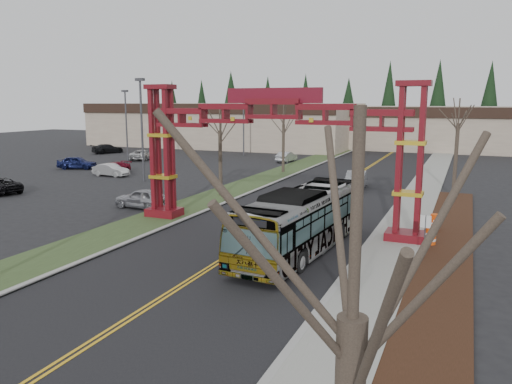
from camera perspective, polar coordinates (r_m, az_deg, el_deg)
The scene contains 33 objects.
ground at distance 16.86m, azimuth -22.01°, elevation -18.01°, with size 200.00×200.00×0.00m, color black.
road at distance 37.70m, azimuth 5.80°, elevation -1.68°, with size 12.00×110.00×0.02m, color black.
lane_line_left at distance 37.73m, azimuth 5.63°, elevation -1.64°, with size 0.12×100.00×0.01m, color gold.
lane_line_right at distance 37.66m, azimuth 5.98°, elevation -1.67°, with size 0.12×100.00×0.01m, color gold.
curb_right at distance 36.38m, azimuth 15.09°, elevation -2.32°, with size 0.30×110.00×0.15m, color #A2A19D.
sidewalk_right at distance 36.22m, azimuth 17.36°, elevation -2.49°, with size 2.60×110.00×0.14m, color gray.
landscape_strip at distance 21.67m, azimuth 20.09°, elevation -11.25°, with size 2.60×50.00×0.12m, color black.
grass_median at distance 40.73m, azimuth -5.00°, elevation -0.73°, with size 4.00×110.00×0.08m, color #324422.
curb_left at distance 39.90m, azimuth -2.65°, elevation -0.88°, with size 0.30×110.00×0.15m, color #A2A19D.
gateway_arch at distance 30.32m, azimuth 2.02°, elevation 6.86°, with size 18.20×1.60×8.90m.
retail_building_west at distance 91.90m, azimuth -3.36°, elevation 7.74°, with size 46.00×22.30×7.50m.
retail_building_east at distance 90.30m, azimuth 22.69°, elevation 6.77°, with size 38.00×20.30×7.00m.
conifer_treeline at distance 102.80m, azimuth 17.40°, elevation 9.08°, with size 116.10×5.60×13.00m.
transit_bus at distance 26.17m, azimuth 5.27°, elevation -3.29°, with size 2.80×11.95×3.33m, color #B8BAC1.
silver_sedan at distance 46.10m, azimuth 11.34°, elevation 1.35°, with size 1.68×4.81×1.58m, color #A5A8AD.
parked_car_near_a at distance 37.82m, azimuth -12.77°, elevation -0.69°, with size 1.79×4.45×1.52m, color #A2A2A9.
parked_car_near_b at distance 55.07m, azimuth -16.26°, elevation 2.44°, with size 1.41×4.05×1.33m, color silver.
parked_car_mid_a at distance 57.14m, azimuth -15.96°, elevation 2.67°, with size 1.72×4.23×1.23m, color maroon.
parked_car_mid_b at distance 62.27m, azimuth -19.78°, elevation 3.19°, with size 1.80×4.47×1.52m, color navy.
parked_car_far_a at distance 65.65m, azimuth 3.50°, elevation 4.04°, with size 1.44×4.13×1.36m, color silver.
parked_car_far_b at distance 69.74m, azimuth -12.80°, elevation 4.17°, with size 2.27×4.92×1.37m, color silver.
parked_car_far_c at distance 80.06m, azimuth -16.60°, elevation 4.77°, with size 1.98×4.87×1.41m, color black.
bare_tree_median_mid at distance 41.37m, azimuth -4.14°, elevation 6.94°, with size 3.10×3.10×7.48m.
bare_tree_median_far at distance 55.37m, azimuth 3.16°, elevation 7.70°, with size 3.21×3.21×7.47m.
bare_tree_right_near at distance 5.01m, azimuth 10.97°, elevation -14.40°, with size 3.04×3.04×7.75m.
bare_tree_right_far at distance 43.99m, azimuth 22.11°, elevation 7.22°, with size 3.05×3.05×8.07m.
light_pole_near at distance 50.36m, azimuth -12.94°, elevation 7.76°, with size 0.87×0.44×10.03m.
light_pole_mid at distance 66.42m, azimuth -14.61°, elevation 7.85°, with size 0.80×0.40×9.25m.
light_pole_far at distance 72.96m, azimuth -1.43°, elevation 8.54°, with size 0.84×0.42×9.65m.
street_sign at distance 26.04m, azimuth 18.78°, elevation -3.93°, with size 0.52×0.09×2.28m.
barrel_south at distance 28.90m, azimuth 19.32°, elevation -4.83°, with size 0.58×0.58×1.08m.
barrel_mid at distance 32.02m, azimuth 19.16°, elevation -3.56°, with size 0.48×0.48×0.89m.
barrel_north at distance 32.25m, azimuth 19.76°, elevation -3.33°, with size 0.58×0.58×1.07m.
Camera 1 is at (10.90, -10.24, 7.78)m, focal length 35.00 mm.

